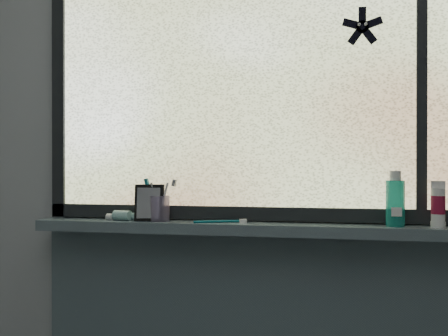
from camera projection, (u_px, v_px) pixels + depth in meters
wall_back at (252, 160)px, 1.88m from camera, size 3.00×0.01×2.50m
windowsill at (249, 228)px, 1.81m from camera, size 1.62×0.14×0.04m
window_pane at (251, 85)px, 1.86m from camera, size 1.50×0.01×1.00m
frame_bottom at (251, 213)px, 1.85m from camera, size 1.60×0.03×0.05m
frame_left at (60, 90)px, 2.00m from camera, size 0.05×0.03×1.10m
frame_mullion at (421, 79)px, 1.74m from camera, size 0.03×0.03×1.00m
starfish_sticker at (362, 27)px, 1.77m from camera, size 0.15×0.02×0.15m
vanity_mirror at (149, 203)px, 1.87m from camera, size 0.12×0.07×0.14m
toothpaste_tube at (128, 215)px, 1.89m from camera, size 0.22×0.10×0.04m
toothbrush_cup at (160, 208)px, 1.87m from camera, size 0.08×0.08×0.09m
toothbrush_lying at (217, 221)px, 1.81m from camera, size 0.20×0.10×0.01m
mouthwash_bottle at (395, 199)px, 1.70m from camera, size 0.08×0.08×0.16m
cream_tube at (438, 203)px, 1.67m from camera, size 0.05×0.05×0.11m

